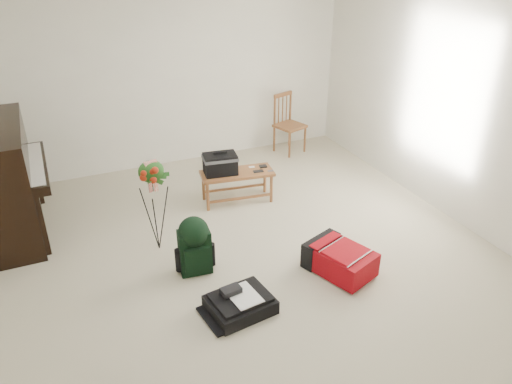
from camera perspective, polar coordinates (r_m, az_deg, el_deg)
name	(u,v)px	position (r m, az deg, el deg)	size (l,w,h in m)	color
floor	(253,261)	(5.17, -0.39, -7.89)	(5.00, 5.50, 0.01)	#BFB69A
ceiling	(252,3)	(4.23, -0.50, 20.77)	(5.00, 5.50, 0.01)	white
wall_back	(172,76)	(7.04, -9.60, 12.89)	(5.00, 0.04, 2.50)	white
wall_right	(462,113)	(5.95, 22.52, 8.38)	(0.04, 5.50, 2.50)	white
piano	(7,184)	(5.99, -26.58, 0.87)	(0.71, 1.50, 1.25)	black
bench	(226,167)	(6.02, -3.47, 2.83)	(0.93, 0.48, 0.68)	#945A30
dining_chair	(289,124)	(7.57, 3.79, 7.76)	(0.48, 0.48, 0.89)	#945A30
red_suitcase	(337,257)	(5.04, 9.29, -7.35)	(0.62, 0.77, 0.27)	#AF0719
black_duffel	(240,303)	(4.53, -1.83, -12.56)	(0.60, 0.51, 0.23)	black
green_backpack	(194,243)	(4.88, -7.05, -5.80)	(0.33, 0.30, 0.61)	black
flower_stand	(155,206)	(5.20, -11.49, -1.60)	(0.40, 0.40, 1.05)	black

